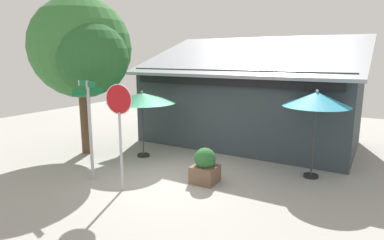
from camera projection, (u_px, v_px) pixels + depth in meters
name	position (u px, v px, depth m)	size (l,w,h in m)	color
ground_plane	(167.00, 179.00, 9.85)	(28.00, 28.00, 0.10)	#9E9B93
cafe_building	(249.00, 103.00, 13.71)	(8.85, 5.03, 4.50)	#333D42
street_sign_post	(89.00, 119.00, 9.38)	(0.98, 0.92, 2.95)	#A8AAB2
stop_sign	(119.00, 117.00, 8.56)	(0.80, 0.13, 2.92)	#A8AAB2
patio_umbrella_forest_green_left	(142.00, 98.00, 11.55)	(2.48, 2.48, 2.41)	black
patio_umbrella_teal_center	(317.00, 100.00, 9.44)	(1.95, 1.95, 2.67)	black
shade_tree	(84.00, 51.00, 11.51)	(4.02, 3.61, 5.72)	brown
sidewalk_planter	(205.00, 166.00, 9.40)	(0.71, 0.71, 1.04)	brown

